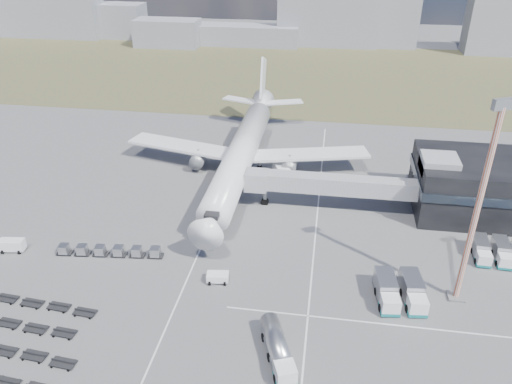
# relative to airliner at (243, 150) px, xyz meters

# --- Properties ---
(ground) EXTENTS (420.00, 420.00, 0.00)m
(ground) POSITION_rel_airliner_xyz_m (0.00, -32.38, -5.29)
(ground) COLOR #565659
(ground) RESTS_ON ground
(grass_strip) EXTENTS (420.00, 90.00, 0.01)m
(grass_strip) POSITION_rel_airliner_xyz_m (0.00, 77.62, -5.29)
(grass_strip) COLOR #46452A
(grass_strip) RESTS_ON ground
(lane_markings) EXTENTS (47.12, 110.00, 0.01)m
(lane_markings) POSITION_rel_airliner_xyz_m (9.77, -29.38, -5.29)
(lane_markings) COLOR silver
(lane_markings) RESTS_ON ground
(terminal) EXTENTS (30.40, 16.40, 11.00)m
(terminal) POSITION_rel_airliner_xyz_m (47.77, -8.41, -0.04)
(terminal) COLOR black
(terminal) RESTS_ON ground
(jet_bridge) EXTENTS (30.30, 3.80, 7.05)m
(jet_bridge) POSITION_rel_airliner_xyz_m (15.90, -11.95, -0.24)
(jet_bridge) COLOR #939399
(jet_bridge) RESTS_ON ground
(airliner) EXTENTS (51.59, 64.53, 17.62)m
(airliner) POSITION_rel_airliner_xyz_m (0.00, 0.00, 0.00)
(airliner) COLOR white
(airliner) RESTS_ON ground
(skyline) EXTENTS (317.20, 27.79, 23.60)m
(skyline) POSITION_rel_airliner_xyz_m (0.78, 120.32, 4.04)
(skyline) COLOR gray
(skyline) RESTS_ON ground
(fuel_tanker) EXTENTS (5.58, 9.77, 3.08)m
(fuel_tanker) POSITION_rel_airliner_xyz_m (12.85, -48.21, -3.75)
(fuel_tanker) COLOR white
(fuel_tanker) RESTS_ON ground
(pushback_tug) EXTENTS (3.34, 2.14, 1.43)m
(pushback_tug) POSITION_rel_airliner_xyz_m (2.59, -35.24, -4.58)
(pushback_tug) COLOR white
(pushback_tug) RESTS_ON ground
(utility_van) EXTENTS (3.99, 2.19, 2.07)m
(utility_van) POSITION_rel_airliner_xyz_m (-31.21, -32.77, -4.26)
(utility_van) COLOR white
(utility_van) RESTS_ON ground
(catering_truck) EXTENTS (4.46, 6.29, 2.67)m
(catering_truck) POSITION_rel_airliner_xyz_m (7.90, -0.62, -3.93)
(catering_truck) COLOR white
(catering_truck) RESTS_ON ground
(service_trucks_near) EXTENTS (6.89, 7.96, 2.95)m
(service_trucks_near) POSITION_rel_airliner_xyz_m (28.18, -35.35, -3.69)
(service_trucks_near) COLOR white
(service_trucks_near) RESTS_ON ground
(service_trucks_far) EXTENTS (8.43, 6.50, 2.50)m
(service_trucks_far) POSITION_rel_airliner_xyz_m (44.68, -23.16, -3.93)
(service_trucks_far) COLOR white
(service_trucks_far) RESTS_ON ground
(uld_row) EXTENTS (16.89, 3.14, 1.53)m
(uld_row) POSITION_rel_airliner_xyz_m (-15.53, -31.58, -4.38)
(uld_row) COLOR black
(uld_row) RESTS_ON ground
(floodlight_mast) EXTENTS (2.70, 2.22, 28.74)m
(floodlight_mast) POSITION_rel_airliner_xyz_m (36.12, -33.49, 9.11)
(floodlight_mast) COLOR #B1411C
(floodlight_mast) RESTS_ON ground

